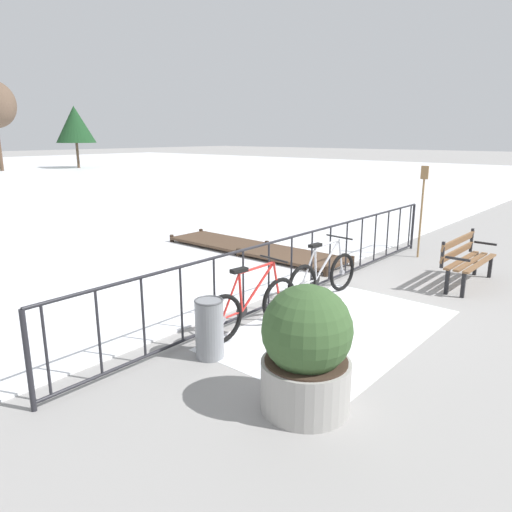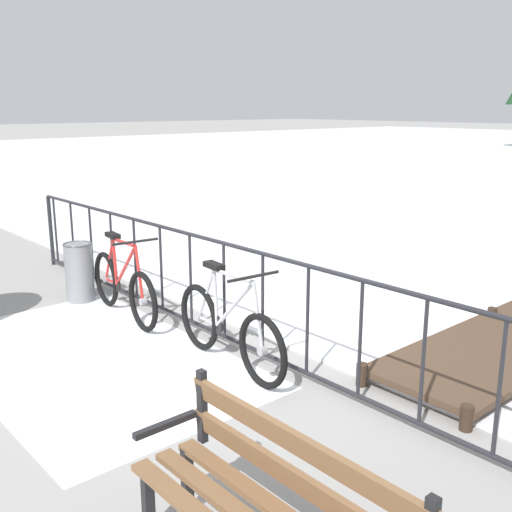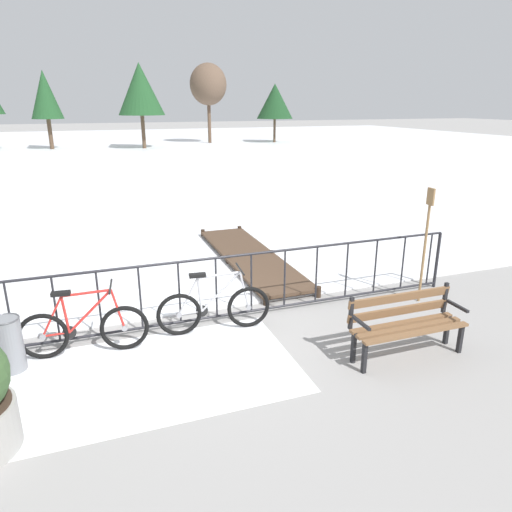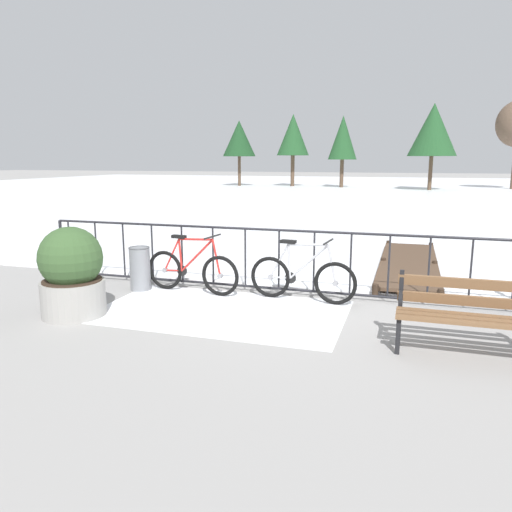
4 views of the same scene
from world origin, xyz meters
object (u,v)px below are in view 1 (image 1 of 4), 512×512
at_px(bicycle_near_railing, 323,276).
at_px(planter_with_shrub, 306,350).
at_px(oar_upright, 422,206).
at_px(trash_bin, 209,328).
at_px(bicycle_second, 252,307).
at_px(park_bench, 466,257).

bearing_deg(bicycle_near_railing, planter_with_shrub, -150.19).
bearing_deg(oar_upright, trash_bin, -179.78).
bearing_deg(bicycle_second, planter_with_shrub, -123.67).
height_order(bicycle_near_railing, park_bench, bicycle_near_railing).
bearing_deg(planter_with_shrub, oar_upright, 13.19).
xyz_separation_m(planter_with_shrub, oar_upright, (6.55, 1.53, 0.52)).
distance_m(bicycle_second, trash_bin, 0.91).
bearing_deg(oar_upright, bicycle_second, 179.18).
bearing_deg(bicycle_second, oar_upright, -0.82).
bearing_deg(planter_with_shrub, park_bench, 1.45).
relative_size(bicycle_near_railing, trash_bin, 2.33).
height_order(bicycle_second, oar_upright, oar_upright).
xyz_separation_m(trash_bin, oar_upright, (6.37, 0.02, 0.76)).
bearing_deg(planter_with_shrub, bicycle_second, 56.33).
distance_m(bicycle_second, park_bench, 4.35).
height_order(park_bench, oar_upright, oar_upright).
height_order(bicycle_near_railing, trash_bin, bicycle_near_railing).
distance_m(bicycle_second, planter_with_shrub, 1.95).
height_order(planter_with_shrub, trash_bin, planter_with_shrub).
bearing_deg(bicycle_near_railing, park_bench, -34.35).
xyz_separation_m(park_bench, oar_upright, (1.39, 1.40, 0.63)).
height_order(bicycle_second, trash_bin, bicycle_second).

